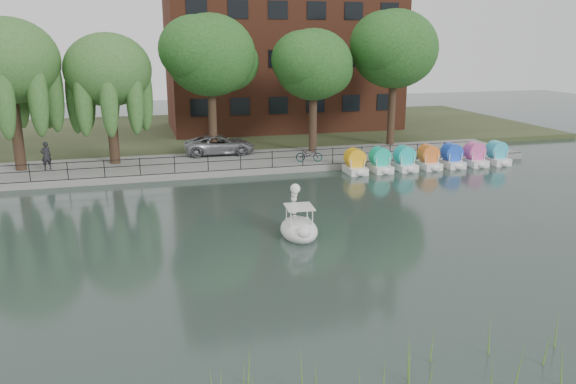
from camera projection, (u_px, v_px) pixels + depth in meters
name	position (u px, v px, depth m)	size (l,w,h in m)	color
ground_plane	(302.00, 250.00, 22.35)	(120.00, 120.00, 0.00)	#3A4A43
promenade	(233.00, 163.00, 37.19)	(40.00, 6.00, 0.40)	gray
kerb	(241.00, 173.00, 34.45)	(40.00, 0.25, 0.40)	gray
land_strip	(206.00, 131.00, 50.23)	(60.00, 22.00, 0.36)	#47512D
railing	(240.00, 157.00, 34.38)	(32.00, 0.05, 1.00)	black
apartment_building	(282.00, 25.00, 49.57)	(20.00, 10.07, 18.00)	#4C1E16
willow_left	(8.00, 61.00, 32.60)	(5.88, 5.88, 9.01)	#473323
willow_mid	(108.00, 70.00, 34.63)	(5.32, 5.32, 8.15)	#473323
broadleaf_center	(210.00, 56.00, 37.00)	(6.00, 6.00, 9.25)	#473323
broadleaf_right	(314.00, 65.00, 38.49)	(5.40, 5.40, 8.32)	#473323
broadleaf_far	(395.00, 49.00, 40.80)	(6.30, 6.30, 9.71)	#473323
minivan	(220.00, 143.00, 38.73)	(5.52, 2.54, 1.54)	gray
bicycle	(309.00, 154.00, 36.50)	(1.72, 0.60, 1.00)	gray
pedestrian	(46.00, 154.00, 34.08)	(0.71, 0.48, 1.98)	black
swan_boat	(299.00, 225.00, 23.84)	(1.75, 2.61, 2.09)	white
pedal_boat_row	(428.00, 159.00, 36.34)	(11.35, 1.70, 1.40)	white
reed_bank	(490.00, 353.00, 13.86)	(24.00, 2.40, 1.20)	#669938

